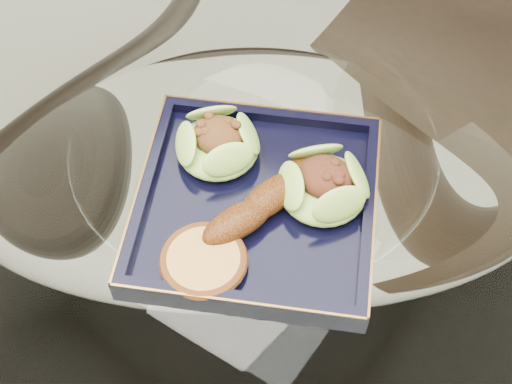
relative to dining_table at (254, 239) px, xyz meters
The scene contains 7 objects.
dining_table is the anchor object (origin of this frame).
dining_chair 0.57m from the dining_table, 81.53° to the left, with size 0.40×0.40×0.92m.
navy_plate 0.19m from the dining_table, 55.04° to the right, with size 0.27×0.27×0.02m, color black.
lettuce_wrap_left 0.21m from the dining_table, 156.67° to the right, with size 0.10×0.10×0.04m, color #5D982C.
lettuce_wrap_right 0.22m from the dining_table, ahead, with size 0.10×0.10×0.04m, color olive.
roasted_plantain 0.21m from the dining_table, 41.44° to the right, with size 0.18×0.04×0.03m, color #612D0A.
crumb_patty 0.25m from the dining_table, 77.55° to the right, with size 0.08×0.08×0.02m, color gold.
Camera 1 is at (0.28, -0.44, 1.45)m, focal length 50.00 mm.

